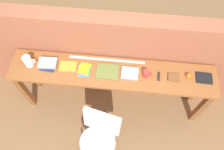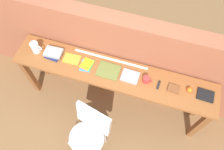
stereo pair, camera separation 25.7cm
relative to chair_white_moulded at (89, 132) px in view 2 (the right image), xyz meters
The scene contains 16 objects.
ground_plane 0.65m from the chair_white_moulded, 76.43° to the left, with size 40.00×40.00×0.00m, color brown.
brick_wall_back 1.04m from the chair_white_moulded, 84.89° to the left, with size 6.00×0.20×1.44m, color #935138.
sideboard 0.72m from the chair_white_moulded, 82.34° to the left, with size 2.50×0.44×0.88m.
chair_white_moulded is the anchor object (origin of this frame).
pitcher_white 1.23m from the chair_white_moulded, 143.38° to the left, with size 0.14×0.10×0.18m.
book_stack_leftmost 1.06m from the chair_white_moulded, 134.81° to the left, with size 0.22×0.18×0.06m.
magazine_cycling 0.91m from the chair_white_moulded, 122.84° to the left, with size 0.21×0.14×0.02m, color gold.
pamphlet_pile_colourful 0.81m from the chair_white_moulded, 109.95° to the left, with size 0.16×0.20×0.01m.
book_open_centre 0.77m from the chair_white_moulded, 87.37° to the left, with size 0.26×0.21×0.02m, color olive.
book_grey_hardcover 0.83m from the chair_white_moulded, 66.20° to the left, with size 0.20×0.17×0.02m, color #9E9EA3.
mug 0.92m from the chair_white_moulded, 53.88° to the left, with size 0.11×0.08×0.09m.
multitool_folded 1.00m from the chair_white_moulded, 46.27° to the left, with size 0.02×0.11×0.02m, color black.
leather_journal_brown 1.12m from the chair_white_moulded, 39.58° to the left, with size 0.13×0.10×0.02m, color brown.
sports_ball_small 1.27m from the chair_white_moulded, 35.39° to the left, with size 0.06×0.06×0.06m, color orange.
book_repair_rightmost 1.41m from the chair_white_moulded, 30.88° to the left, with size 0.19×0.14×0.02m, color black.
ruler_metal_back_edge 0.92m from the chair_white_moulded, 89.77° to the left, with size 0.94×0.03×0.00m, color silver.
Camera 2 is at (0.38, -0.94, 3.14)m, focal length 35.00 mm.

